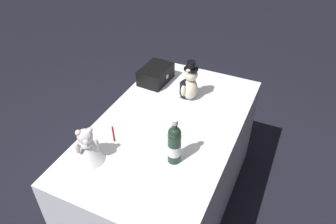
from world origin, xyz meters
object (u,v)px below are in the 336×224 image
signing_pen (113,133)px  gift_case_black (156,74)px  champagne_bottle (174,144)px  teddy_bear_bride (87,145)px  teddy_bear_groom (189,84)px

signing_pen → gift_case_black: size_ratio=0.42×
champagne_bottle → gift_case_black: bearing=33.7°
teddy_bear_bride → gift_case_black: bearing=1.2°
teddy_bear_groom → teddy_bear_bride: 0.83m
teddy_bear_groom → champagne_bottle: size_ratio=1.01×
signing_pen → gift_case_black: gift_case_black is taller
teddy_bear_groom → champagne_bottle: teddy_bear_groom is taller
teddy_bear_bride → champagne_bottle: size_ratio=0.77×
teddy_bear_groom → signing_pen: bearing=153.2°
champagne_bottle → signing_pen: bearing=84.2°
teddy_bear_bride → gift_case_black: (0.88, 0.02, -0.03)m
teddy_bear_groom → champagne_bottle: 0.62m
teddy_bear_groom → gift_case_black: (0.10, 0.31, -0.06)m
teddy_bear_bride → champagne_bottle: 0.48m
gift_case_black → signing_pen: bearing=-177.2°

